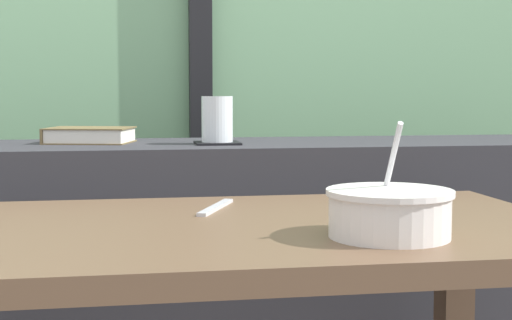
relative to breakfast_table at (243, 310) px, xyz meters
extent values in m
cube|color=#2D2D33|center=(-0.04, 0.62, -0.19)|extent=(2.80, 0.39, 0.82)
cube|color=brown|center=(0.00, 0.00, 0.12)|extent=(1.02, 0.60, 0.03)
cube|color=black|center=(0.03, 0.57, 0.22)|extent=(0.10, 0.10, 0.00)
cylinder|color=white|center=(0.03, 0.57, 0.28)|extent=(0.07, 0.07, 0.10)
cylinder|color=gold|center=(0.03, 0.57, 0.26)|extent=(0.06, 0.06, 0.07)
cube|color=brown|center=(-0.26, 0.66, 0.22)|extent=(0.21, 0.18, 0.00)
cube|color=silver|center=(-0.26, 0.66, 0.24)|extent=(0.20, 0.17, 0.03)
cube|color=brown|center=(-0.26, 0.66, 0.25)|extent=(0.21, 0.18, 0.00)
cube|color=brown|center=(-0.35, 0.68, 0.24)|extent=(0.04, 0.14, 0.04)
cylinder|color=silver|center=(0.18, -0.14, 0.17)|extent=(0.17, 0.17, 0.07)
cylinder|color=silver|center=(0.18, -0.14, 0.20)|extent=(0.18, 0.18, 0.01)
cylinder|color=#9E5B33|center=(0.18, -0.14, 0.17)|extent=(0.15, 0.15, 0.05)
cylinder|color=silver|center=(0.19, -0.12, 0.23)|extent=(0.02, 0.11, 0.14)
ellipsoid|color=silver|center=(0.19, -0.10, 0.18)|extent=(0.03, 0.05, 0.01)
cube|color=silver|center=(-0.03, 0.15, 0.14)|extent=(0.08, 0.16, 0.01)
camera|label=1|loc=(-0.17, -1.14, 0.34)|focal=53.22mm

